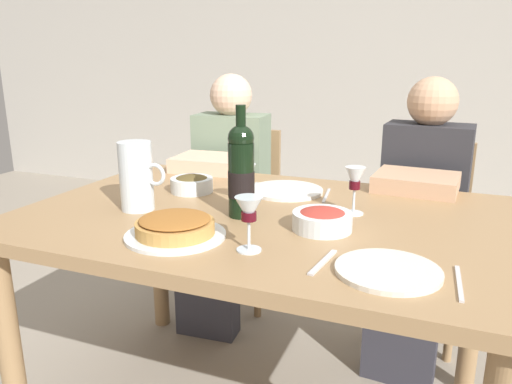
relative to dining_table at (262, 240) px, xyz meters
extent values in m
cube|color=#B2ADA3|center=(0.00, 2.67, 0.73)|extent=(8.00, 0.10, 2.80)
cube|color=#9E7A51|center=(0.00, 0.00, 0.07)|extent=(1.50, 1.00, 0.04)
cylinder|color=#9E7A51|center=(-0.67, -0.42, -0.31)|extent=(0.07, 0.07, 0.72)
cylinder|color=#9E7A51|center=(-0.67, 0.42, -0.31)|extent=(0.07, 0.07, 0.72)
cylinder|color=#9E7A51|center=(0.67, 0.42, -0.31)|extent=(0.07, 0.07, 0.72)
cylinder|color=black|center=(-0.05, -0.05, 0.21)|extent=(0.08, 0.08, 0.23)
sphere|color=black|center=(-0.05, -0.05, 0.33)|extent=(0.08, 0.08, 0.08)
cylinder|color=black|center=(-0.05, -0.05, 0.39)|extent=(0.03, 0.03, 0.09)
cylinder|color=black|center=(-0.05, -0.05, 0.19)|extent=(0.08, 0.08, 0.08)
cylinder|color=silver|center=(-0.38, -0.11, 0.20)|extent=(0.11, 0.11, 0.22)
cylinder|color=silver|center=(-0.38, -0.11, 0.16)|extent=(0.10, 0.10, 0.13)
torus|color=silver|center=(-0.31, -0.11, 0.21)|extent=(0.07, 0.01, 0.07)
cylinder|color=silver|center=(-0.14, -0.29, 0.10)|extent=(0.27, 0.27, 0.01)
cylinder|color=#C18E47|center=(-0.14, -0.29, 0.12)|extent=(0.21, 0.21, 0.03)
ellipsoid|color=#9E6028|center=(-0.14, -0.29, 0.14)|extent=(0.19, 0.19, 0.02)
cylinder|color=silver|center=(0.21, -0.08, 0.12)|extent=(0.17, 0.17, 0.05)
ellipsoid|color=#B2382D|center=(0.21, -0.08, 0.14)|extent=(0.14, 0.14, 0.04)
cylinder|color=silver|center=(-0.33, 0.14, 0.12)|extent=(0.15, 0.15, 0.05)
ellipsoid|color=brown|center=(-0.33, 0.14, 0.14)|extent=(0.13, 0.13, 0.04)
cylinder|color=silver|center=(0.27, 0.09, 0.09)|extent=(0.06, 0.06, 0.00)
cylinder|color=silver|center=(0.27, 0.09, 0.13)|extent=(0.01, 0.01, 0.07)
cone|color=silver|center=(0.27, 0.09, 0.21)|extent=(0.06, 0.06, 0.07)
cylinder|color=#470A14|center=(0.27, 0.09, 0.19)|extent=(0.03, 0.03, 0.03)
cylinder|color=silver|center=(0.08, -0.30, 0.09)|extent=(0.06, 0.06, 0.00)
cylinder|color=silver|center=(0.08, -0.30, 0.13)|extent=(0.01, 0.01, 0.07)
cone|color=silver|center=(0.08, -0.30, 0.20)|extent=(0.07, 0.07, 0.06)
cylinder|color=#470A14|center=(0.08, -0.30, 0.18)|extent=(0.04, 0.04, 0.02)
cylinder|color=silver|center=(-0.08, 0.07, 0.09)|extent=(0.06, 0.06, 0.00)
cylinder|color=silver|center=(-0.08, 0.07, 0.13)|extent=(0.01, 0.01, 0.06)
cone|color=silver|center=(-0.08, 0.07, 0.19)|extent=(0.06, 0.06, 0.07)
cylinder|color=white|center=(-0.01, 0.26, 0.10)|extent=(0.27, 0.27, 0.01)
cylinder|color=silver|center=(0.43, -0.31, 0.10)|extent=(0.24, 0.24, 0.01)
cube|color=silver|center=(-0.16, 0.26, 0.09)|extent=(0.03, 0.16, 0.00)
cube|color=silver|center=(0.14, 0.26, 0.09)|extent=(0.03, 0.18, 0.00)
cube|color=silver|center=(0.58, -0.31, 0.09)|extent=(0.02, 0.18, 0.00)
cube|color=silver|center=(0.28, -0.31, 0.09)|extent=(0.03, 0.16, 0.00)
cube|color=#9E7A51|center=(-0.45, 0.81, -0.21)|extent=(0.43, 0.43, 0.02)
cube|color=#9E7A51|center=(-0.46, 0.99, 0.00)|extent=(0.36, 0.06, 0.40)
cylinder|color=#9E7A51|center=(-0.61, 0.62, -0.44)|extent=(0.04, 0.04, 0.45)
cylinder|color=#9E7A51|center=(-0.27, 0.65, -0.44)|extent=(0.04, 0.04, 0.45)
cylinder|color=#9E7A51|center=(-0.63, 0.96, -0.44)|extent=(0.04, 0.04, 0.45)
cylinder|color=#9E7A51|center=(-0.29, 0.99, -0.44)|extent=(0.04, 0.04, 0.45)
cube|color=gray|center=(-0.45, 0.77, 0.05)|extent=(0.35, 0.22, 0.50)
sphere|color=beige|center=(-0.45, 0.77, 0.39)|extent=(0.20, 0.20, 0.20)
cube|color=#33333D|center=(-0.44, 0.58, -0.20)|extent=(0.33, 0.40, 0.14)
cube|color=#33333D|center=(-0.43, 0.43, -0.47)|extent=(0.28, 0.14, 0.40)
cube|color=beige|center=(-0.43, 0.49, 0.12)|extent=(0.31, 0.26, 0.06)
cube|color=#9E7A51|center=(0.45, 0.78, -0.21)|extent=(0.43, 0.43, 0.02)
cube|color=#9E7A51|center=(0.46, 0.97, 0.00)|extent=(0.36, 0.06, 0.40)
cylinder|color=#9E7A51|center=(0.27, 0.63, -0.44)|extent=(0.04, 0.04, 0.45)
cylinder|color=#9E7A51|center=(0.61, 0.60, -0.44)|extent=(0.04, 0.04, 0.45)
cylinder|color=#9E7A51|center=(0.29, 0.96, -0.44)|extent=(0.04, 0.04, 0.45)
cylinder|color=#9E7A51|center=(0.63, 0.94, -0.44)|extent=(0.04, 0.04, 0.45)
cube|color=#2D2D33|center=(0.45, 0.74, 0.05)|extent=(0.35, 0.22, 0.50)
sphere|color=tan|center=(0.45, 0.74, 0.39)|extent=(0.20, 0.20, 0.20)
cube|color=#33333D|center=(0.44, 0.55, -0.20)|extent=(0.33, 0.40, 0.14)
cube|color=#33333D|center=(0.42, 0.40, -0.47)|extent=(0.28, 0.14, 0.40)
cube|color=tan|center=(0.43, 0.46, 0.12)|extent=(0.31, 0.26, 0.06)
camera|label=1|loc=(0.52, -1.37, 0.56)|focal=34.31mm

